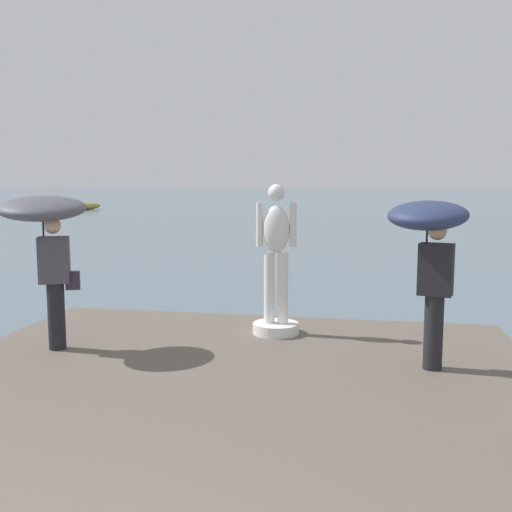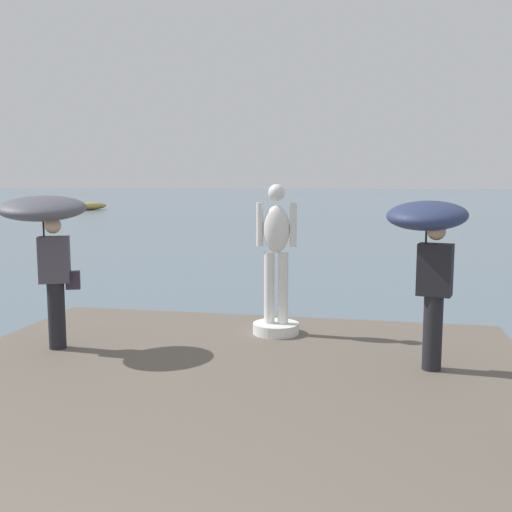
# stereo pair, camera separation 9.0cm
# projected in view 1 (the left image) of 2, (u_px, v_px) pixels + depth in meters

# --- Properties ---
(ground_plane) EXTENTS (400.00, 400.00, 0.00)m
(ground_plane) POSITION_uv_depth(u_px,v_px,m) (344.00, 219.00, 40.80)
(ground_plane) COLOR slate
(pier) EXTENTS (7.05, 10.99, 0.40)m
(pier) POSITION_uv_depth(u_px,v_px,m) (149.00, 512.00, 4.22)
(pier) COLOR #60564C
(pier) RESTS_ON ground
(statue_white_figure) EXTENTS (0.67, 0.67, 2.15)m
(statue_white_figure) POSITION_uv_depth(u_px,v_px,m) (276.00, 273.00, 8.33)
(statue_white_figure) COLOR white
(statue_white_figure) RESTS_ON pier
(onlooker_left) EXTENTS (1.45, 1.46, 2.06)m
(onlooker_left) POSITION_uv_depth(u_px,v_px,m) (46.00, 226.00, 7.47)
(onlooker_left) COLOR black
(onlooker_left) RESTS_ON pier
(onlooker_right) EXTENTS (1.13, 1.15, 2.01)m
(onlooker_right) POSITION_uv_depth(u_px,v_px,m) (430.00, 238.00, 6.70)
(onlooker_right) COLOR black
(onlooker_right) RESTS_ON pier
(boat_near) EXTENTS (1.87, 4.47, 0.70)m
(boat_near) POSITION_uv_depth(u_px,v_px,m) (85.00, 206.00, 54.19)
(boat_near) COLOR #B2993D
(boat_near) RESTS_ON ground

